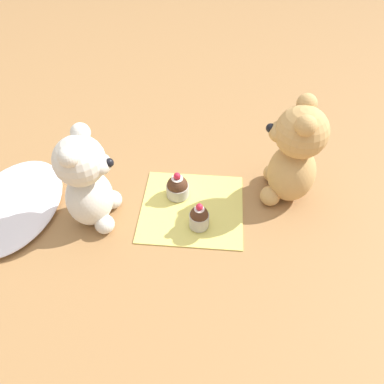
# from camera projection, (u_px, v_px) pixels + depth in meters

# --- Properties ---
(ground_plane) EXTENTS (4.00, 4.00, 0.00)m
(ground_plane) POSITION_uv_depth(u_px,v_px,m) (192.00, 208.00, 0.89)
(ground_plane) COLOR #9E7042
(knitted_placemat) EXTENTS (0.23, 0.24, 0.01)m
(knitted_placemat) POSITION_uv_depth(u_px,v_px,m) (192.00, 207.00, 0.89)
(knitted_placemat) COLOR #E0D166
(knitted_placemat) RESTS_ON ground_plane
(tulle_cloth) EXTENTS (0.31, 0.22, 0.03)m
(tulle_cloth) POSITION_uv_depth(u_px,v_px,m) (13.00, 205.00, 0.88)
(tulle_cloth) COLOR silver
(tulle_cloth) RESTS_ON ground_plane
(teddy_bear_cream) EXTENTS (0.12, 0.12, 0.23)m
(teddy_bear_cream) POSITION_uv_depth(u_px,v_px,m) (87.00, 182.00, 0.79)
(teddy_bear_cream) COLOR silver
(teddy_bear_cream) RESTS_ON ground_plane
(teddy_bear_tan) EXTENTS (0.14, 0.14, 0.25)m
(teddy_bear_tan) POSITION_uv_depth(u_px,v_px,m) (294.00, 155.00, 0.84)
(teddy_bear_tan) COLOR tan
(teddy_bear_tan) RESTS_ON ground_plane
(cupcake_near_cream_bear) EXTENTS (0.05, 0.05, 0.07)m
(cupcake_near_cream_bear) POSITION_uv_depth(u_px,v_px,m) (178.00, 187.00, 0.90)
(cupcake_near_cream_bear) COLOR #B2ADA3
(cupcake_near_cream_bear) RESTS_ON knitted_placemat
(cupcake_near_tan_bear) EXTENTS (0.04, 0.04, 0.07)m
(cupcake_near_tan_bear) POSITION_uv_depth(u_px,v_px,m) (199.00, 217.00, 0.83)
(cupcake_near_tan_bear) COLOR #B2ADA3
(cupcake_near_tan_bear) RESTS_ON knitted_placemat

